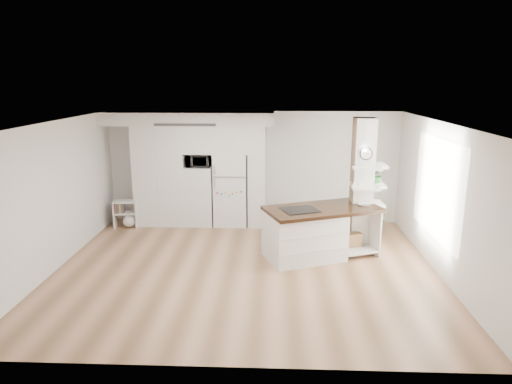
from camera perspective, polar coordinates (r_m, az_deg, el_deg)
floor at (r=8.62m, az=-1.30°, el=-9.55°), size 7.00×6.00×0.01m
room at (r=8.06m, az=-1.37°, el=2.64°), size 7.04×6.04×2.72m
cabinet_wall at (r=10.91m, az=-8.08°, el=3.62°), size 4.00×0.71×2.70m
refrigerator at (r=10.93m, az=-3.18°, el=0.37°), size 0.78×0.69×1.75m
column at (r=9.44m, az=13.67°, el=0.79°), size 0.69×0.90×2.70m
window at (r=8.92m, az=21.70°, el=0.41°), size 0.00×2.40×2.40m
pendant_light at (r=8.23m, az=10.62°, el=4.51°), size 0.12×0.12×0.10m
kitchen_island at (r=9.01m, az=6.79°, el=-5.04°), size 2.45×1.80×1.57m
bookshelf at (r=11.26m, az=-15.84°, el=-2.84°), size 0.58×0.39×0.64m
floor_plant_a at (r=9.49m, az=9.99°, el=-6.02°), size 0.29×0.26×0.46m
floor_plant_b at (r=11.15m, az=15.15°, el=-3.23°), size 0.32×0.32×0.47m
microwave at (r=10.83m, az=-7.22°, el=3.91°), size 0.54×0.37×0.30m
shelf_plant at (r=9.62m, az=15.01°, el=2.01°), size 0.27×0.23×0.30m
decor_bowl at (r=9.29m, az=13.34°, el=-1.63°), size 0.22×0.22×0.05m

